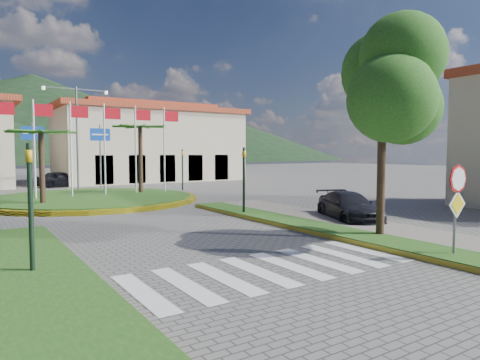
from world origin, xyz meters
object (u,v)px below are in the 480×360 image
roundabout_island (91,198)px  car_dark_a (61,179)px  stop_sign (457,196)px  deciduous_tree (383,87)px  car_dark_b (143,176)px  car_side_right (349,207)px

roundabout_island → car_dark_a: roundabout_island is taller
roundabout_island → car_dark_a: (0.53, 12.34, 0.51)m
roundabout_island → stop_sign: 20.69m
roundabout_island → deciduous_tree: size_ratio=1.87×
car_dark_b → car_side_right: 27.73m
roundabout_island → car_side_right: roundabout_island is taller
deciduous_tree → car_side_right: bearing=58.5°
deciduous_tree → car_dark_a: 30.09m
roundabout_island → car_dark_a: 12.36m
stop_sign → deciduous_tree: 4.59m
stop_sign → deciduous_tree: size_ratio=0.39×
car_dark_b → car_side_right: bearing=170.4°
stop_sign → car_dark_a: 32.69m
deciduous_tree → car_dark_a: deciduous_tree is taller
roundabout_island → deciduous_tree: (5.50, -17.00, 5.00)m
car_dark_a → car_dark_b: (7.93, 1.63, -0.12)m
roundabout_island → car_dark_b: 16.34m
roundabout_island → car_side_right: bearing=-61.4°
stop_sign → car_side_right: 6.91m
stop_sign → car_dark_a: (-4.37, 32.37, -1.11)m
stop_sign → deciduous_tree: deciduous_tree is taller
deciduous_tree → car_dark_b: size_ratio=1.99×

